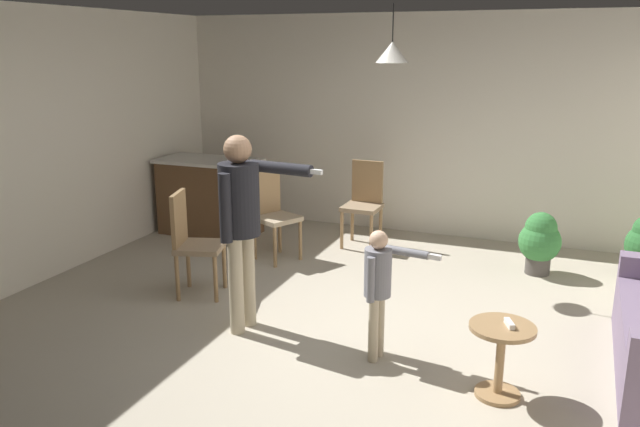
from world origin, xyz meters
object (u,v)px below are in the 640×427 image
Objects in this scene: side_table_by_couch at (501,352)px; person_child at (379,281)px; potted_plant_by_wall at (540,240)px; spare_remote_on_table at (509,324)px; dining_chair_by_counter at (364,200)px; kitchen_counter at (210,196)px; person_adult at (241,212)px; dining_chair_near_wall at (273,211)px; dining_chair_centre_back at (192,240)px.

side_table_by_couch is 0.51× the size of person_child.
potted_plant_by_wall is 5.08× the size of spare_remote_on_table.
potted_plant_by_wall is 2.61m from spare_remote_on_table.
kitchen_counter is at bearing 8.19° from dining_chair_by_counter.
spare_remote_on_table is at bearing 88.46° from person_adult.
person_child is at bearing -39.87° from kitchen_counter.
person_adult is 1.25m from person_child.
dining_chair_near_wall is at bearing -27.29° from kitchen_counter.
potted_plant_by_wall is at bearing 103.77° from dining_chair_centre_back.
potted_plant_by_wall is (2.00, -0.28, -0.18)m from dining_chair_by_counter.
side_table_by_couch is 0.52× the size of dining_chair_centre_back.
spare_remote_on_table is (1.92, -2.88, -0.01)m from dining_chair_by_counter.
potted_plant_by_wall is (2.79, 0.56, -0.18)m from dining_chair_near_wall.
dining_chair_by_counter is 7.69× the size of spare_remote_on_table.
kitchen_counter is 3.81m from person_child.
dining_chair_near_wall is (-2.67, 2.05, 0.22)m from side_table_by_couch.
dining_chair_near_wall is at bearing 142.53° from side_table_by_couch.
spare_remote_on_table is at bearing 57.95° from dining_chair_centre_back.
dining_chair_by_counter is 1.15m from dining_chair_near_wall.
dining_chair_centre_back is (-2.92, 0.81, 0.22)m from side_table_by_couch.
dining_chair_near_wall is at bearing 151.88° from dining_chair_centre_back.
side_table_by_couch is at bearing 57.60° from dining_chair_centre_back.
spare_remote_on_table is at bearing 124.90° from dining_chair_by_counter.
dining_chair_centre_back is 3.06m from spare_remote_on_table.
person_child is at bearing -113.32° from potted_plant_by_wall.
potted_plant_by_wall is at bearing 127.18° from dining_chair_near_wall.
potted_plant_by_wall reaches higher than spare_remote_on_table.
dining_chair_centre_back reaches higher than spare_remote_on_table.
kitchen_counter is at bearing -91.49° from dining_chair_near_wall.
dining_chair_near_wall reaches higher than spare_remote_on_table.
person_adult is 1.61× the size of person_child.
kitchen_counter is 1.26× the size of dining_chair_by_counter.
dining_chair_by_counter is 1.51× the size of potted_plant_by_wall.
person_adult is 1.64× the size of dining_chair_by_counter.
person_child is 2.85m from dining_chair_by_counter.
spare_remote_on_table is at bearing 78.84° from dining_chair_near_wall.
dining_chair_by_counter and dining_chair_near_wall have the same top height.
person_adult is at bearing 43.85° from dining_chair_near_wall.
dining_chair_centre_back reaches higher than potted_plant_by_wall.
dining_chair_by_counter is at bearing 136.64° from dining_chair_centre_back.
person_adult reaches higher than person_child.
person_child is 1.02× the size of dining_chair_by_counter.
side_table_by_couch is at bearing 124.28° from dining_chair_by_counter.
side_table_by_couch is 0.32× the size of person_adult.
spare_remote_on_table reaches higher than side_table_by_couch.
side_table_by_couch is at bearing 86.13° from person_child.
dining_chair_near_wall is at bearing -127.27° from person_child.
dining_chair_near_wall is (-0.57, 1.74, -0.47)m from person_adult.
dining_chair_centre_back is at bearing -63.46° from kitchen_counter.
person_adult is at bearing 41.27° from dining_chair_centre_back.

